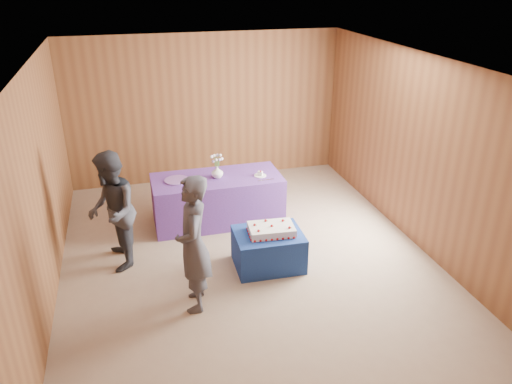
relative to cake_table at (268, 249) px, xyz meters
name	(u,v)px	position (x,y,z in m)	size (l,w,h in m)	color
ground	(246,256)	(-0.24, 0.31, -0.25)	(6.00, 6.00, 0.00)	#88735E
room_shell	(245,134)	(-0.24, 0.31, 1.55)	(5.04, 6.04, 2.72)	brown
cake_table	(268,249)	(0.00, 0.00, 0.00)	(0.90, 0.70, 0.50)	navy
serving_table	(217,199)	(-0.41, 1.48, 0.12)	(2.00, 0.90, 0.75)	#623798
sheet_cake	(271,229)	(0.04, -0.01, 0.30)	(0.66, 0.47, 0.14)	white
vase	(217,172)	(-0.40, 1.46, 0.59)	(0.18, 0.18, 0.19)	white
flower_spray	(217,158)	(-0.40, 1.46, 0.82)	(0.20, 0.20, 0.16)	#2A6B2C
platter	(177,180)	(-1.02, 1.50, 0.51)	(0.38, 0.38, 0.02)	#7850A1
plate	(260,176)	(0.26, 1.36, 0.51)	(0.19, 0.19, 0.01)	white
cake_slice	(260,173)	(0.26, 1.35, 0.55)	(0.09, 0.09, 0.09)	white
knife	(266,180)	(0.30, 1.17, 0.50)	(0.26, 0.02, 0.00)	#BBBABF
guest_left	(193,244)	(-1.08, -0.61, 0.59)	(0.61, 0.40, 1.68)	#383842
guest_right	(112,212)	(-1.97, 0.55, 0.56)	(0.79, 0.62, 1.63)	#2F3038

